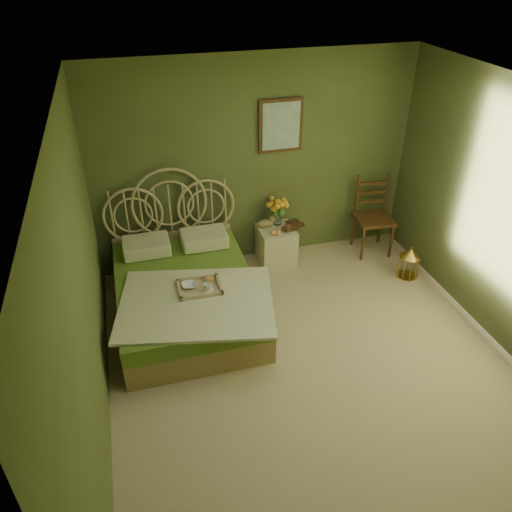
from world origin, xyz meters
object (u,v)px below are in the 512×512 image
object	(u,v)px
bed	(186,291)
chair	(372,210)
nightstand	(276,239)
birdcage	(409,263)

from	to	relation	value
bed	chair	bearing A→B (deg)	15.96
nightstand	birdcage	size ratio (longest dim) A/B	2.38
bed	chair	size ratio (longest dim) A/B	2.14
nightstand	chair	bearing A→B (deg)	-0.44
nightstand	birdcage	world-z (taller)	nightstand
nightstand	bed	bearing A→B (deg)	-149.73
nightstand	birdcage	distance (m)	1.69
bed	nightstand	distance (m)	1.51
nightstand	birdcage	bearing A→B (deg)	-27.44
bed	birdcage	xyz separation A→B (m)	(2.80, -0.02, -0.11)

